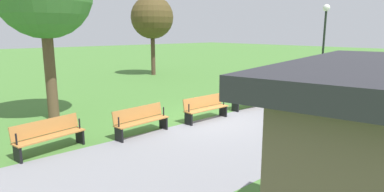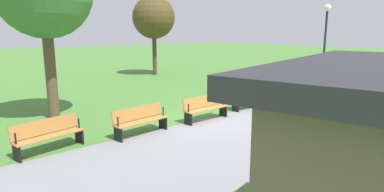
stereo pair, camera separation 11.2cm
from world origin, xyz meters
name	(u,v)px [view 2 (the right image)]	position (x,y,z in m)	size (l,w,h in m)	color
ground_plane	(206,120)	(0.00, 0.00, 0.00)	(120.00, 120.00, 0.00)	#477A33
path_paving	(250,133)	(0.00, 2.04, 0.00)	(36.53, 4.52, 0.01)	gray
bench_0	(308,76)	(-10.69, -2.03, 0.48)	(1.94, 1.12, 0.89)	#B27538
bench_1	(298,82)	(-8.09, -1.18, 0.48)	(1.95, 0.97, 0.89)	#B27538
bench_2	(279,89)	(-5.43, -0.57, 0.48)	(1.95, 0.81, 0.89)	#B27538
bench_3	(250,97)	(-2.73, -0.19, 0.48)	(1.93, 0.64, 0.89)	#B27538
bench_4	(205,108)	(0.00, -0.07, 0.48)	(1.90, 0.47, 0.89)	#B27538
bench_5	(140,120)	(2.73, -0.19, 0.48)	(1.93, 0.64, 0.89)	#B27538
bench_6	(48,134)	(5.43, -0.57, 0.48)	(1.95, 0.81, 0.89)	#B27538
person_seated	(277,87)	(-5.14, -0.47, 0.64)	(0.39, 0.56, 1.20)	#2D3347
tree_2	(154,18)	(-5.86, -11.90, 4.23)	(3.13, 3.13, 5.82)	#4C3828
lamp_post	(325,35)	(-6.75, 0.90, 3.07)	(0.32, 0.32, 4.48)	black
trash_bin	(324,75)	(-12.13, -1.72, 0.47)	(0.43, 0.43, 0.94)	black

